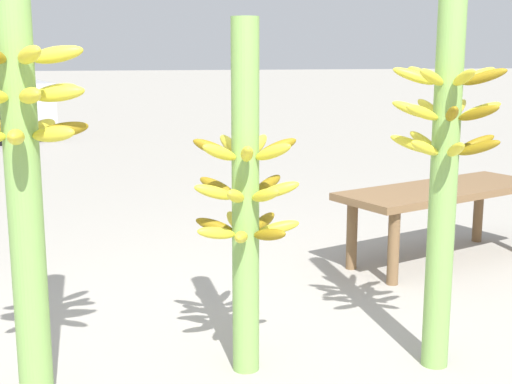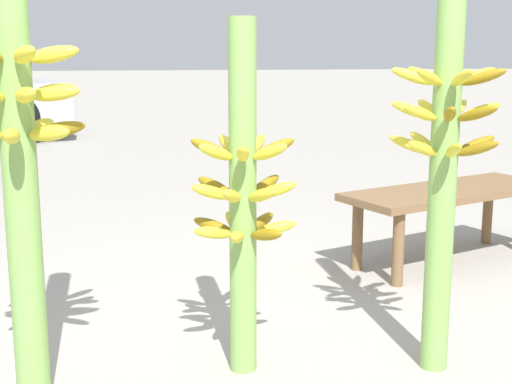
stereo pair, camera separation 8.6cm
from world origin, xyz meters
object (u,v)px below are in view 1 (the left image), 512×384
Objects in this scene: banana_stalk_center at (245,197)px; banana_stalk_left at (21,146)px; banana_stalk_right at (446,139)px; market_bench at (442,198)px.

banana_stalk_left is at bearing -171.24° from banana_stalk_center.
banana_stalk_right is 1.51m from market_bench.
banana_stalk_left reaches higher than market_bench.
banana_stalk_right reaches higher than banana_stalk_left.
market_bench is (0.62, 1.28, -0.50)m from banana_stalk_right.
banana_stalk_center is 0.75m from banana_stalk_right.
banana_stalk_center is at bearing 172.14° from banana_stalk_right.
banana_stalk_center is 0.97× the size of market_bench.
market_bench is at bearing 31.92° from banana_stalk_left.
banana_stalk_center reaches higher than market_bench.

